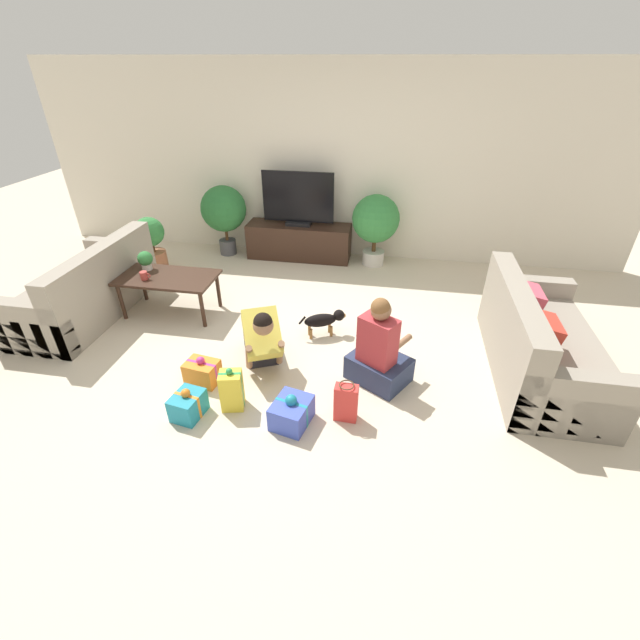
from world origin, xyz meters
name	(u,v)px	position (x,y,z in m)	size (l,w,h in m)	color
ground_plane	(286,349)	(0.00, 0.00, 0.00)	(16.00, 16.00, 0.00)	beige
wall_back	(328,164)	(0.00, 2.63, 1.30)	(8.40, 0.06, 2.60)	silver
sofa_left	(87,291)	(-2.41, 0.31, 0.29)	(0.86, 1.80, 0.83)	gray
sofa_right	(538,344)	(2.41, 0.08, 0.29)	(0.86, 1.80, 0.83)	gray
coffee_table	(168,280)	(-1.48, 0.49, 0.42)	(1.09, 0.58, 0.47)	#382319
tv_console	(299,241)	(-0.37, 2.34, 0.25)	(1.50, 0.44, 0.50)	#382319
tv	(298,202)	(-0.37, 2.34, 0.84)	(1.01, 0.20, 0.75)	black
potted_plant_back_right	(376,221)	(0.73, 2.29, 0.64)	(0.66, 0.66, 1.00)	beige
potted_plant_back_left	(224,211)	(-1.47, 2.29, 0.67)	(0.66, 0.66, 1.02)	#4C4C51
potted_plant_corner_left	(151,242)	(-2.27, 1.56, 0.42)	(0.39, 0.39, 0.75)	#A36042
person_kneeling	(261,338)	(-0.15, -0.29, 0.31)	(0.59, 0.78, 0.73)	#23232D
person_sitting	(379,353)	(0.96, -0.34, 0.31)	(0.65, 0.62, 0.88)	#283351
dog	(324,320)	(0.35, 0.32, 0.19)	(0.48, 0.27, 0.29)	black
gift_box_a	(292,412)	(0.31, -1.01, 0.11)	(0.34, 0.38, 0.29)	#3D51BC
gift_box_b	(188,405)	(-0.56, -1.08, 0.11)	(0.26, 0.31, 0.28)	teal
gift_box_c	(203,372)	(-0.62, -0.64, 0.11)	(0.32, 0.26, 0.28)	orange
gift_box_d	(232,390)	(-0.23, -0.91, 0.18)	(0.22, 0.20, 0.41)	yellow
gift_bag_a	(346,402)	(0.73, -0.88, 0.17)	(0.19, 0.13, 0.36)	red
mug	(144,276)	(-1.69, 0.38, 0.51)	(0.12, 0.08, 0.09)	#B23D38
tabletop_plant	(145,260)	(-1.79, 0.62, 0.59)	(0.17, 0.17, 0.22)	beige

